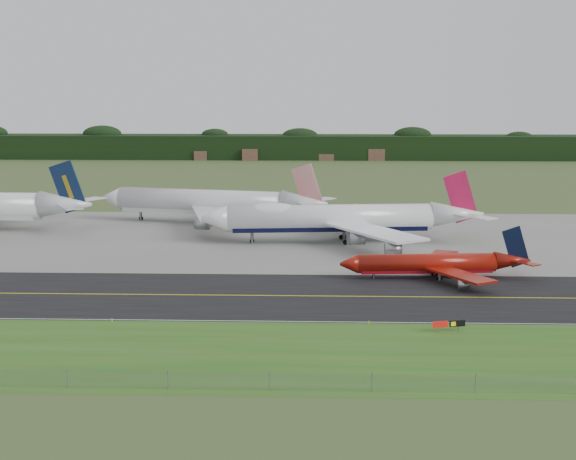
# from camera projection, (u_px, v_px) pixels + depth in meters

# --- Properties ---
(ground) EXTENTS (600.00, 600.00, 0.00)m
(ground) POSITION_uv_depth(u_px,v_px,m) (319.00, 290.00, 141.22)
(ground) COLOR #415326
(ground) RESTS_ON ground
(grass_verge) EXTENTS (400.00, 30.00, 0.01)m
(grass_verge) POSITION_uv_depth(u_px,v_px,m) (320.00, 355.00, 106.76)
(grass_verge) COLOR #28591A
(grass_verge) RESTS_ON ground
(taxiway) EXTENTS (400.00, 32.00, 0.02)m
(taxiway) POSITION_uv_depth(u_px,v_px,m) (319.00, 296.00, 137.28)
(taxiway) COLOR black
(taxiway) RESTS_ON ground
(apron) EXTENTS (400.00, 78.00, 0.01)m
(apron) POSITION_uv_depth(u_px,v_px,m) (318.00, 238.00, 191.42)
(apron) COLOR slate
(apron) RESTS_ON ground
(taxiway_centreline) EXTENTS (400.00, 0.40, 0.00)m
(taxiway_centreline) POSITION_uv_depth(u_px,v_px,m) (319.00, 296.00, 137.28)
(taxiway_centreline) COLOR gold
(taxiway_centreline) RESTS_ON taxiway
(taxiway_edge_line) EXTENTS (400.00, 0.25, 0.00)m
(taxiway_edge_line) POSITION_uv_depth(u_px,v_px,m) (320.00, 322.00, 122.02)
(taxiway_edge_line) COLOR silver
(taxiway_edge_line) RESTS_ON taxiway
(perimeter_fence) EXTENTS (320.00, 0.10, 320.00)m
(perimeter_fence) POSITION_uv_depth(u_px,v_px,m) (321.00, 382.00, 93.78)
(perimeter_fence) COLOR slate
(perimeter_fence) RESTS_ON ground
(horizon_treeline) EXTENTS (700.00, 25.00, 12.00)m
(horizon_treeline) POSITION_uv_depth(u_px,v_px,m) (317.00, 148.00, 409.78)
(horizon_treeline) COLOR black
(horizon_treeline) RESTS_ON ground
(jet_ba_747) EXTENTS (65.99, 54.36, 16.58)m
(jet_ba_747) POSITION_uv_depth(u_px,v_px,m) (340.00, 218.00, 185.00)
(jet_ba_747) COLOR white
(jet_ba_747) RESTS_ON ground
(jet_red_737) EXTENTS (36.32, 29.50, 9.80)m
(jet_red_737) POSITION_uv_depth(u_px,v_px,m) (437.00, 264.00, 150.16)
(jet_red_737) COLOR maroon
(jet_red_737) RESTS_ON ground
(jet_star_tail) EXTENTS (62.40, 51.39, 16.55)m
(jet_star_tail) POSITION_uv_depth(u_px,v_px,m) (212.00, 203.00, 211.09)
(jet_star_tail) COLOR silver
(jet_star_tail) RESTS_ON ground
(taxiway_sign) EXTENTS (4.89, 1.31, 1.66)m
(taxiway_sign) POSITION_uv_depth(u_px,v_px,m) (449.00, 324.00, 116.77)
(taxiway_sign) COLOR slate
(taxiway_sign) RESTS_ON ground
(edge_marker_left) EXTENTS (0.16, 0.16, 0.50)m
(edge_marker_left) POSITION_uv_depth(u_px,v_px,m) (112.00, 320.00, 122.06)
(edge_marker_left) COLOR yellow
(edge_marker_left) RESTS_ON ground
(edge_marker_center) EXTENTS (0.16, 0.16, 0.50)m
(edge_marker_center) POSITION_uv_depth(u_px,v_px,m) (369.00, 323.00, 120.74)
(edge_marker_center) COLOR yellow
(edge_marker_center) RESTS_ON ground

